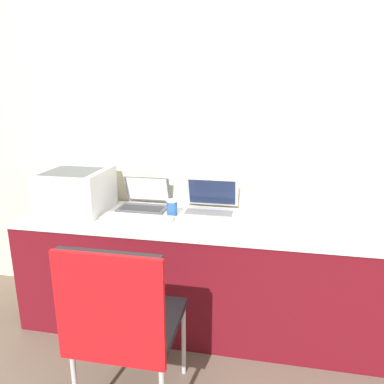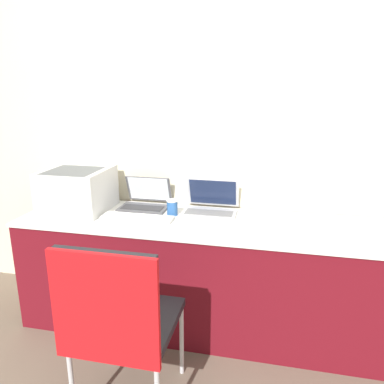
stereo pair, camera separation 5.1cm
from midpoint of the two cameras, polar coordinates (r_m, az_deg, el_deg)
ground_plane at (r=2.46m, az=1.69°, el=-23.47°), size 14.00×14.00×0.00m
wall_back at (r=2.58m, az=4.39°, el=9.97°), size 8.00×0.05×2.60m
table at (r=2.50m, az=2.92°, el=-12.57°), size 2.53×0.62×0.74m
printer at (r=2.65m, az=-17.78°, el=0.45°), size 0.41×0.42×0.28m
laptop_left at (r=2.63m, az=-7.83°, el=-1.44°), size 0.32×0.28×0.21m
laptop_right at (r=2.52m, az=2.19°, el=-2.06°), size 0.36×0.28×0.22m
external_keyboard at (r=2.42m, az=-8.93°, el=-3.95°), size 0.46×0.12×0.02m
coffee_cup at (r=2.46m, az=-3.67°, el=-2.40°), size 0.07×0.07×0.10m
chair at (r=1.79m, az=-11.59°, el=-18.12°), size 0.47×0.50×0.93m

